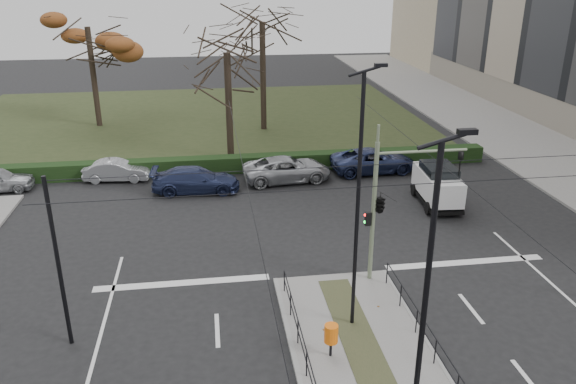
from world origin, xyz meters
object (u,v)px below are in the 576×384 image
object	(u,v)px
streetlamp_median_far	(358,203)
white_van	(437,184)
traffic_light	(382,202)
parked_car_third	(196,180)
streetlamp_median_near	(423,325)
litter_bin	(331,334)
rust_tree	(87,27)
bare_tree_center	(262,30)
bare_tree_near	(227,61)
parked_car_second	(117,170)
parked_car_fifth	(373,160)
parked_car_fourth	(287,169)

from	to	relation	value
streetlamp_median_far	white_van	size ratio (longest dim) A/B	2.19
traffic_light	parked_car_third	world-z (taller)	traffic_light
streetlamp_median_near	litter_bin	bearing A→B (deg)	99.69
rust_tree	white_van	bearing A→B (deg)	-43.13
bare_tree_center	bare_tree_near	xyz separation A→B (m)	(-2.94, -6.93, -1.17)
parked_car_second	parked_car_third	size ratio (longest dim) A/B	0.78
white_van	rust_tree	xyz separation A→B (m)	(-20.59, 19.29, 6.58)
traffic_light	litter_bin	bearing A→B (deg)	-122.64
streetlamp_median_far	rust_tree	world-z (taller)	rust_tree
parked_car_third	white_van	size ratio (longest dim) A/B	1.19
bare_tree_near	streetlamp_median_far	bearing A→B (deg)	-80.43
streetlamp_median_near	bare_tree_center	size ratio (longest dim) A/B	0.82
parked_car_second	bare_tree_near	bearing A→B (deg)	-60.52
streetlamp_median_far	parked_car_third	xyz separation A→B (m)	(-5.56, 13.91, -4.02)
bare_tree_center	parked_car_fifth	xyz separation A→B (m)	(5.73, -10.80, -6.88)
parked_car_third	rust_tree	size ratio (longest dim) A/B	0.49
traffic_light	parked_car_fifth	bearing A→B (deg)	74.50
traffic_light	bare_tree_near	xyz separation A→B (m)	(-5.10, 16.72, 2.98)
bare_tree_center	white_van	bearing A→B (deg)	-65.13
parked_car_third	rust_tree	xyz separation A→B (m)	(-7.82, 15.60, 7.03)
parked_car_fourth	bare_tree_near	distance (m)	8.03
parked_car_fourth	white_van	world-z (taller)	white_van
streetlamp_median_near	parked_car_second	world-z (taller)	streetlamp_median_near
parked_car_second	bare_tree_near	xyz separation A→B (m)	(6.92, 3.22, 5.81)
bare_tree_near	streetlamp_median_near	bearing A→B (deg)	-83.48
streetlamp_median_near	bare_tree_center	distance (m)	33.32
white_van	litter_bin	bearing A→B (deg)	-125.17
white_van	rust_tree	size ratio (longest dim) A/B	0.41
streetlamp_median_near	parked_car_third	xyz separation A→B (m)	(-5.25, 20.51, -3.91)
traffic_light	white_van	xyz separation A→B (m)	(5.43, 7.28, -2.31)
parked_car_second	parked_car_third	xyz separation A→B (m)	(4.68, -2.53, 0.08)
streetlamp_median_near	parked_car_fifth	bearing A→B (deg)	75.80
rust_tree	bare_tree_center	distance (m)	13.33
streetlamp_median_near	streetlamp_median_far	xyz separation A→B (m)	(0.31, 6.59, 0.11)
streetlamp_median_far	bare_tree_center	xyz separation A→B (m)	(-0.38, 26.59, 2.87)
parked_car_second	parked_car_fourth	bearing A→B (deg)	-93.90
litter_bin	bare_tree_center	size ratio (longest dim) A/B	0.11
rust_tree	parked_car_third	bearing A→B (deg)	-63.37
parked_car_fourth	white_van	bearing A→B (deg)	-128.02
streetlamp_median_near	parked_car_fifth	distance (m)	23.41
litter_bin	streetlamp_median_near	xyz separation A→B (m)	(0.84, -4.93, 3.66)
parked_car_third	parked_car_second	bearing A→B (deg)	65.10
parked_car_second	rust_tree	xyz separation A→B (m)	(-3.14, 13.07, 7.10)
white_van	parked_car_fifth	bearing A→B (deg)	108.50
parked_car_fourth	bare_tree_center	size ratio (longest dim) A/B	0.49
white_van	rust_tree	distance (m)	28.97
traffic_light	rust_tree	distance (m)	30.89
litter_bin	parked_car_second	distance (m)	20.25
bare_tree_near	bare_tree_center	bearing A→B (deg)	67.01
parked_car_fifth	parked_car_fourth	bearing A→B (deg)	94.92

